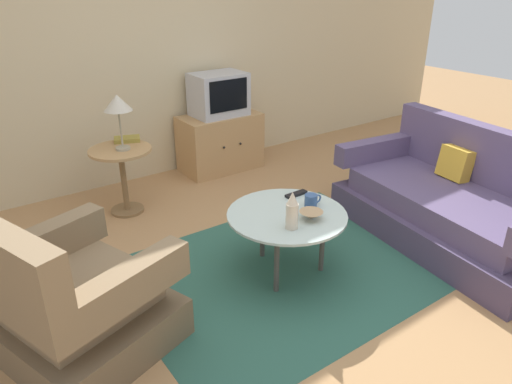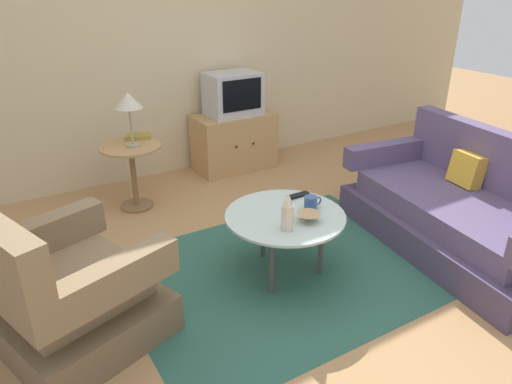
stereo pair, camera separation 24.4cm
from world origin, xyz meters
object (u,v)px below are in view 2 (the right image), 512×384
side_table (132,163)px  tv_remote_dark (298,195)px  table_lamp (128,102)px  bowl (308,217)px  couch (462,213)px  tv_stand (234,142)px  vase (288,212)px  coffee_table (285,219)px  television (233,94)px  mug (311,203)px  book (139,136)px  armchair (66,295)px

side_table → tv_remote_dark: bearing=-59.5°
table_lamp → bowl: 1.87m
couch → tv_remote_dark: size_ratio=10.57×
tv_stand → vase: bearing=-109.9°
side_table → vase: 1.81m
coffee_table → vase: vase is taller
television → mug: 2.06m
side_table → book: (0.13, 0.16, 0.18)m
side_table → table_lamp: size_ratio=1.27×
armchair → television: size_ratio=1.99×
television → tv_remote_dark: 1.86m
side_table → bowl: (0.65, -1.72, 0.06)m
couch → tv_stand: couch is taller
coffee_table → bowl: size_ratio=5.15×
side_table → mug: bearing=-64.0°
coffee_table → table_lamp: size_ratio=1.76×
tv_remote_dark → side_table: bearing=-60.5°
book → tv_stand: bearing=33.3°
couch → table_lamp: size_ratio=4.08×
table_lamp → bowl: (0.63, -1.69, -0.49)m
tv_remote_dark → table_lamp: bearing=-60.5°
tv_stand → book: book is taller
coffee_table → mug: bearing=-5.0°
side_table → tv_remote_dark: 1.60m
tv_stand → bowl: size_ratio=5.27×
vase → tv_stand: bearing=70.1°
side_table → bowl: 1.84m
bowl → book: size_ratio=0.62×
coffee_table → tv_remote_dark: 0.31m
armchair → tv_remote_dark: (1.68, 0.13, 0.16)m
side_table → television: television is taller
coffee_table → book: (-0.44, 1.73, 0.19)m
table_lamp → vase: table_lamp is taller
armchair → tv_remote_dark: 1.69m
television → table_lamp: table_lamp is taller
mug → book: (-0.64, 1.74, 0.10)m
table_lamp → tv_remote_dark: (0.79, -1.35, -0.51)m
couch → coffee_table: bearing=81.0°
vase → mug: vase is taller
armchair → vase: size_ratio=4.24×
tv_stand → tv_remote_dark: (-0.43, -1.77, 0.17)m
side_table → vase: vase is taller
table_lamp → vase: 1.81m
television → vase: bearing=-109.9°
coffee_table → tv_stand: size_ratio=0.98×
coffee_table → television: 2.11m
table_lamp → book: table_lamp is taller
vase → book: (-0.34, 1.90, 0.03)m
armchair → book: 1.97m
mug → tv_remote_dark: size_ratio=0.77×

